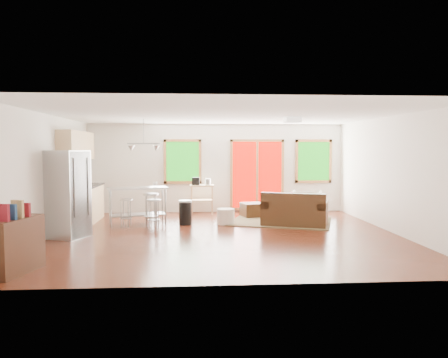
{
  "coord_description": "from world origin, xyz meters",
  "views": [
    {
      "loc": [
        -0.66,
        -9.36,
        1.88
      ],
      "look_at": [
        0.0,
        0.3,
        1.2
      ],
      "focal_mm": 35.0,
      "sensor_mm": 36.0,
      "label": 1
    }
  ],
  "objects": [
    {
      "name": "back_wall",
      "position": [
        0.0,
        3.51,
        1.3
      ],
      "size": [
        7.5,
        0.02,
        2.6
      ],
      "primitive_type": "cube",
      "color": "silver",
      "rests_on": "ground"
    },
    {
      "name": "trash_can",
      "position": [
        -0.88,
        1.37,
        0.31
      ],
      "size": [
        0.41,
        0.41,
        0.6
      ],
      "rotation": [
        0.0,
        0.0,
        0.31
      ],
      "color": "black",
      "rests_on": "floor"
    },
    {
      "name": "floor",
      "position": [
        0.0,
        0.0,
        -0.01
      ],
      "size": [
        7.5,
        7.0,
        0.02
      ],
      "primitive_type": "cube",
      "color": "#3A150A",
      "rests_on": "ground"
    },
    {
      "name": "french_doors",
      "position": [
        1.2,
        3.46,
        1.1
      ],
      "size": [
        1.6,
        0.05,
        2.1
      ],
      "color": "#A10600",
      "rests_on": "back_wall"
    },
    {
      "name": "bar_stool_a",
      "position": [
        -2.3,
        1.14,
        0.5
      ],
      "size": [
        0.37,
        0.37,
        0.68
      ],
      "rotation": [
        0.0,
        0.0,
        -0.17
      ],
      "color": "#B7BABC",
      "rests_on": "floor"
    },
    {
      "name": "coffee_table",
      "position": [
        2.02,
        1.71,
        0.38
      ],
      "size": [
        1.13,
        0.69,
        0.45
      ],
      "rotation": [
        0.0,
        0.0,
        -0.02
      ],
      "color": "#3A1F12",
      "rests_on": "floor"
    },
    {
      "name": "window_left",
      "position": [
        -1.0,
        3.46,
        1.5
      ],
      "size": [
        1.1,
        0.05,
        1.3
      ],
      "color": "#0F4E0C",
      "rests_on": "back_wall"
    },
    {
      "name": "ottoman",
      "position": [
        0.94,
        2.45,
        0.19
      ],
      "size": [
        0.7,
        0.7,
        0.39
      ],
      "primitive_type": "cube",
      "rotation": [
        0.0,
        0.0,
        0.24
      ],
      "color": "#321F10",
      "rests_on": "floor"
    },
    {
      "name": "cup",
      "position": [
        -1.65,
        1.68,
        1.01
      ],
      "size": [
        0.12,
        0.1,
        0.11
      ],
      "primitive_type": "imported",
      "rotation": [
        0.0,
        0.0,
        -0.1
      ],
      "color": "white",
      "rests_on": "island"
    },
    {
      "name": "ceiling_flush",
      "position": [
        1.6,
        0.6,
        2.53
      ],
      "size": [
        0.35,
        0.35,
        0.12
      ],
      "primitive_type": "cube",
      "color": "white",
      "rests_on": "ceiling"
    },
    {
      "name": "front_wall",
      "position": [
        0.0,
        -3.51,
        1.3
      ],
      "size": [
        7.5,
        0.02,
        2.6
      ],
      "primitive_type": "cube",
      "color": "silver",
      "rests_on": "ground"
    },
    {
      "name": "window_right",
      "position": [
        2.9,
        3.46,
        1.5
      ],
      "size": [
        1.1,
        0.05,
        1.3
      ],
      "color": "#0F4E0C",
      "rests_on": "back_wall"
    },
    {
      "name": "vase",
      "position": [
        1.94,
        2.01,
        0.52
      ],
      "size": [
        0.2,
        0.2,
        0.32
      ],
      "rotation": [
        0.0,
        0.0,
        0.04
      ],
      "color": "silver",
      "rests_on": "coffee_table"
    },
    {
      "name": "rug",
      "position": [
        1.55,
        1.57,
        0.01
      ],
      "size": [
        2.95,
        2.6,
        0.02
      ],
      "primitive_type": "cube",
      "rotation": [
        0.0,
        0.0,
        -0.33
      ],
      "color": "#405937",
      "rests_on": "floor"
    },
    {
      "name": "island",
      "position": [
        -2.07,
        1.5,
        0.63
      ],
      "size": [
        1.55,
        0.91,
        0.92
      ],
      "rotation": [
        0.0,
        0.0,
        0.24
      ],
      "color": "#B7BABC",
      "rests_on": "floor"
    },
    {
      "name": "bar_stool_b",
      "position": [
        -1.71,
        1.2,
        0.59
      ],
      "size": [
        0.45,
        0.45,
        0.8
      ],
      "rotation": [
        0.0,
        0.0,
        0.23
      ],
      "color": "#B7BABC",
      "rests_on": "floor"
    },
    {
      "name": "left_wall",
      "position": [
        -3.76,
        0.0,
        1.3
      ],
      "size": [
        0.02,
        7.0,
        2.6
      ],
      "primitive_type": "cube",
      "color": "silver",
      "rests_on": "ground"
    },
    {
      "name": "book",
      "position": [
        1.96,
        1.68,
        0.56
      ],
      "size": [
        0.24,
        0.04,
        0.32
      ],
      "primitive_type": "imported",
      "rotation": [
        0.0,
        0.0,
        -0.03
      ],
      "color": "maroon",
      "rests_on": "coffee_table"
    },
    {
      "name": "ceiling",
      "position": [
        0.0,
        0.0,
        2.61
      ],
      "size": [
        7.5,
        7.0,
        0.02
      ],
      "primitive_type": "cube",
      "color": "white",
      "rests_on": "ground"
    },
    {
      "name": "armchair",
      "position": [
        2.38,
        2.28,
        0.4
      ],
      "size": [
        0.99,
        0.96,
        0.81
      ],
      "primitive_type": "imported",
      "rotation": [
        0.0,
        0.0,
        2.8
      ],
      "color": "#321F10",
      "rests_on": "floor"
    },
    {
      "name": "cabinets",
      "position": [
        -3.49,
        1.7,
        0.93
      ],
      "size": [
        0.64,
        2.24,
        2.3
      ],
      "color": "tan",
      "rests_on": "floor"
    },
    {
      "name": "right_wall",
      "position": [
        3.76,
        0.0,
        1.3
      ],
      "size": [
        0.02,
        7.0,
        2.6
      ],
      "primitive_type": "cube",
      "color": "silver",
      "rests_on": "ground"
    },
    {
      "name": "pouf",
      "position": [
        0.11,
        1.35,
        0.19
      ],
      "size": [
        0.56,
        0.56,
        0.38
      ],
      "primitive_type": "cylinder",
      "rotation": [
        0.0,
        0.0,
        -0.36
      ],
      "color": "beige",
      "rests_on": "floor"
    },
    {
      "name": "pendant_light",
      "position": [
        -1.9,
        1.5,
        1.9
      ],
      "size": [
        0.8,
        0.18,
        0.79
      ],
      "color": "gray",
      "rests_on": "ceiling"
    },
    {
      "name": "kitchen_cart",
      "position": [
        -0.47,
        3.15,
        0.72
      ],
      "size": [
        0.7,
        0.46,
        1.05
      ],
      "rotation": [
        0.0,
        0.0,
        -0.03
      ],
      "color": "tan",
      "rests_on": "floor"
    },
    {
      "name": "loveseat",
      "position": [
        1.78,
        1.06,
        0.33
      ],
      "size": [
        1.75,
        1.37,
        0.82
      ],
      "rotation": [
        0.0,
        0.0,
        -0.36
      ],
      "color": "#321F10",
      "rests_on": "floor"
    },
    {
      "name": "bookshelf",
      "position": [
        -3.35,
        -2.69,
        0.44
      ],
      "size": [
        0.6,
        1.01,
        1.11
      ],
      "rotation": [
        0.0,
        0.0,
        -0.27
      ],
      "color": "#3A1F12",
      "rests_on": "floor"
    },
    {
      "name": "bar_stool_c",
      "position": [
        -1.61,
        0.86,
        0.51
      ],
      "size": [
        0.37,
        0.37,
        0.69
      ],
      "rotation": [
        0.0,
        0.0,
        -0.14
      ],
      "color": "#B7BABC",
      "rests_on": "floor"
    },
    {
      "name": "refrigerator",
      "position": [
        -3.34,
        -0.01,
        0.92
      ],
      "size": [
        0.95,
        0.94,
        1.84
      ],
      "rotation": [
        0.0,
        0.0,
        -0.39
      ],
      "color": "#B7BABC",
      "rests_on": "floor"
    }
  ]
}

